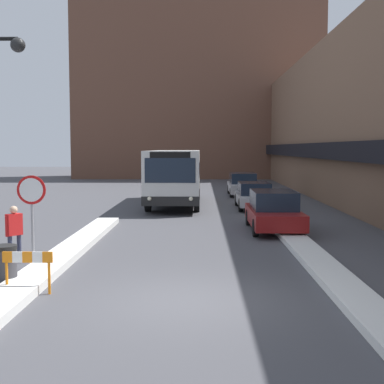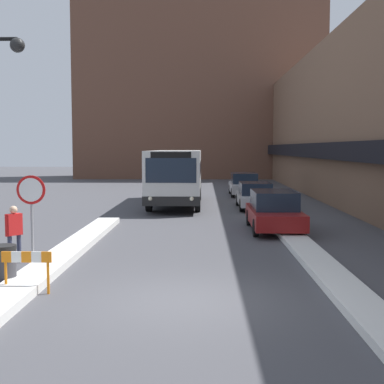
{
  "view_description": "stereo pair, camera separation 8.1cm",
  "coord_description": "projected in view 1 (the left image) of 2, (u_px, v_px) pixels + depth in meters",
  "views": [
    {
      "loc": [
        0.39,
        -10.98,
        3.2
      ],
      "look_at": [
        0.09,
        6.24,
        1.78
      ],
      "focal_mm": 50.0,
      "sensor_mm": 36.0,
      "label": 1
    },
    {
      "loc": [
        0.47,
        -10.98,
        3.2
      ],
      "look_at": [
        0.09,
        6.24,
        1.78
      ],
      "focal_mm": 50.0,
      "sensor_mm": 36.0,
      "label": 2
    }
  ],
  "objects": [
    {
      "name": "parked_car_front",
      "position": [
        274.0,
        211.0,
        20.7
      ],
      "size": [
        1.88,
        4.63,
        1.54
      ],
      "color": "maroon",
      "rests_on": "ground_plane"
    },
    {
      "name": "parked_car_middle",
      "position": [
        254.0,
        195.0,
        28.3
      ],
      "size": [
        1.83,
        4.58,
        1.38
      ],
      "color": "#B7B7BC",
      "rests_on": "ground_plane"
    },
    {
      "name": "building_backdrop_far",
      "position": [
        198.0,
        88.0,
        57.89
      ],
      "size": [
        26.0,
        8.0,
        19.35
      ],
      "color": "brown",
      "rests_on": "ground_plane"
    },
    {
      "name": "construction_barricade",
      "position": [
        28.0,
        264.0,
        11.67
      ],
      "size": [
        1.1,
        0.06,
        0.94
      ],
      "color": "orange",
      "rests_on": "ground_plane"
    },
    {
      "name": "snow_bank_right",
      "position": [
        329.0,
        272.0,
        13.43
      ],
      "size": [
        0.9,
        17.31,
        0.19
      ],
      "color": "silver",
      "rests_on": "ground_plane"
    },
    {
      "name": "parked_car_back",
      "position": [
        243.0,
        184.0,
        36.0
      ],
      "size": [
        1.9,
        4.76,
        1.53
      ],
      "color": "#B7B7BC",
      "rests_on": "ground_plane"
    },
    {
      "name": "building_row_right",
      "position": [
        349.0,
        124.0,
        34.57
      ],
      "size": [
        5.5,
        60.0,
        9.6
      ],
      "color": "brown",
      "rests_on": "ground_plane"
    },
    {
      "name": "city_bus",
      "position": [
        175.0,
        175.0,
        29.88
      ],
      "size": [
        2.73,
        10.22,
        3.06
      ],
      "color": "silver",
      "rests_on": "ground_plane"
    },
    {
      "name": "snow_bank_left",
      "position": [
        64.0,
        255.0,
        15.54
      ],
      "size": [
        0.9,
        14.89,
        0.21
      ],
      "color": "silver",
      "rests_on": "ground_plane"
    },
    {
      "name": "trash_bin",
      "position": [
        4.0,
        265.0,
        12.38
      ],
      "size": [
        0.59,
        0.59,
        0.95
      ],
      "color": "#38383D",
      "rests_on": "ground_plane"
    },
    {
      "name": "stop_sign",
      "position": [
        32.0,
        201.0,
        13.98
      ],
      "size": [
        0.76,
        0.08,
        2.49
      ],
      "color": "gray",
      "rests_on": "ground_plane"
    },
    {
      "name": "pedestrian",
      "position": [
        14.0,
        229.0,
        14.75
      ],
      "size": [
        0.43,
        0.46,
        1.61
      ],
      "rotation": [
        0.0,
        0.0,
        0.89
      ],
      "color": "#333851",
      "rests_on": "ground_plane"
    },
    {
      "name": "ground_plane",
      "position": [
        182.0,
        301.0,
        11.21
      ],
      "size": [
        160.0,
        160.0,
        0.0
      ],
      "primitive_type": "plane",
      "color": "#47474C"
    }
  ]
}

